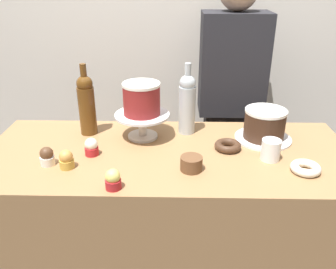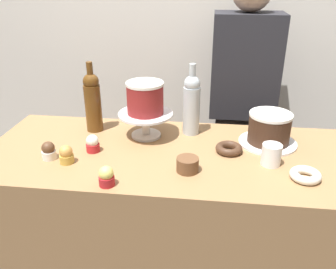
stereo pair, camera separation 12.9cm
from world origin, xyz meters
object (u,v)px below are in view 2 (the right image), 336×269
at_px(cake_stand_pedestal, 146,120).
at_px(cupcake_vanilla, 93,144).
at_px(cupcake_lemon, 106,177).
at_px(coffee_cup_ceramic, 271,155).
at_px(chocolate_round_cake, 269,128).
at_px(cupcake_caramel, 66,155).
at_px(cupcake_chocolate, 49,151).
at_px(donut_sugar, 305,175).
at_px(barista_figure, 241,115).
at_px(cookie_stack, 188,165).
at_px(white_layer_cake, 145,98).
at_px(wine_bottle_clear, 191,104).
at_px(donut_chocolate, 229,149).
at_px(wine_bottle_amber, 93,101).

xyz_separation_m(cake_stand_pedestal, cupcake_vanilla, (-0.19, -0.17, -0.04)).
height_order(cupcake_lemon, coffee_cup_ceramic, coffee_cup_ceramic).
distance_m(chocolate_round_cake, cupcake_caramel, 0.85).
relative_size(cupcake_chocolate, donut_sugar, 0.66).
height_order(coffee_cup_ceramic, barista_figure, barista_figure).
height_order(cupcake_vanilla, cupcake_lemon, same).
bearing_deg(cookie_stack, white_layer_cake, 126.33).
height_order(cake_stand_pedestal, wine_bottle_clear, wine_bottle_clear).
bearing_deg(white_layer_cake, donut_chocolate, -16.66).
bearing_deg(cupcake_caramel, cupcake_vanilla, 55.59).
bearing_deg(white_layer_cake, barista_figure, 46.51).
relative_size(cupcake_lemon, donut_chocolate, 0.66).
relative_size(wine_bottle_amber, coffee_cup_ceramic, 3.83).
bearing_deg(cake_stand_pedestal, wine_bottle_clear, 16.90).
relative_size(cupcake_vanilla, barista_figure, 0.05).
bearing_deg(wine_bottle_amber, cupcake_caramel, -92.51).
relative_size(wine_bottle_amber, wine_bottle_clear, 1.00).
xyz_separation_m(chocolate_round_cake, barista_figure, (-0.08, 0.50, -0.14)).
relative_size(cupcake_caramel, coffee_cup_ceramic, 0.87).
bearing_deg(white_layer_cake, cupcake_vanilla, -138.24).
bearing_deg(cupcake_vanilla, wine_bottle_clear, 30.71).
height_order(cupcake_chocolate, donut_sugar, cupcake_chocolate).
distance_m(cake_stand_pedestal, cookie_stack, 0.36).
bearing_deg(wine_bottle_amber, donut_chocolate, -13.57).
distance_m(cookie_stack, coffee_cup_ceramic, 0.33).
height_order(chocolate_round_cake, donut_sugar, chocolate_round_cake).
relative_size(cake_stand_pedestal, cupcake_chocolate, 3.28).
relative_size(wine_bottle_clear, coffee_cup_ceramic, 3.83).
xyz_separation_m(wine_bottle_clear, cupcake_caramel, (-0.47, -0.34, -0.11)).
distance_m(wine_bottle_clear, cookie_stack, 0.36).
xyz_separation_m(cupcake_vanilla, coffee_cup_ceramic, (0.72, -0.02, 0.01)).
distance_m(white_layer_cake, wine_bottle_amber, 0.26).
distance_m(cupcake_lemon, donut_chocolate, 0.53).
xyz_separation_m(donut_chocolate, cookie_stack, (-0.16, -0.17, 0.01)).
relative_size(cake_stand_pedestal, white_layer_cake, 1.49).
relative_size(wine_bottle_clear, cupcake_vanilla, 4.38).
relative_size(cake_stand_pedestal, wine_bottle_clear, 0.75).
bearing_deg(chocolate_round_cake, cupcake_vanilla, -167.57).
relative_size(cookie_stack, barista_figure, 0.05).
xyz_separation_m(cake_stand_pedestal, cupcake_caramel, (-0.27, -0.28, -0.04)).
bearing_deg(white_layer_cake, cupcake_lemon, -98.95).
height_order(cupcake_chocolate, cupcake_caramel, same).
relative_size(cake_stand_pedestal, donut_sugar, 2.17).
xyz_separation_m(cupcake_lemon, donut_chocolate, (0.43, 0.30, -0.02)).
xyz_separation_m(cupcake_vanilla, cupcake_caramel, (-0.07, -0.11, 0.00)).
height_order(white_layer_cake, cookie_stack, white_layer_cake).
bearing_deg(donut_chocolate, cookie_stack, -132.65).
relative_size(donut_chocolate, barista_figure, 0.07).
bearing_deg(cookie_stack, barista_figure, 71.88).
xyz_separation_m(cupcake_lemon, cookie_stack, (0.27, 0.13, -0.01)).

